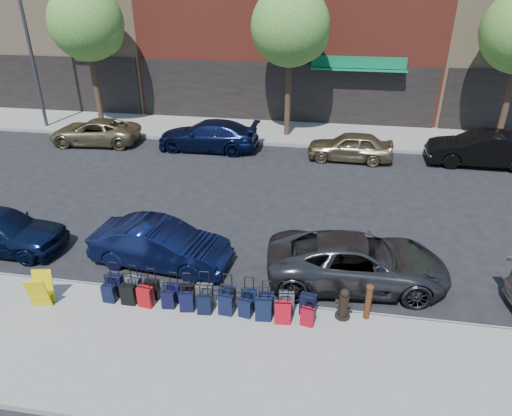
% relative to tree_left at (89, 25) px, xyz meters
% --- Properties ---
extents(ground, '(120.00, 120.00, 0.00)m').
position_rel_tree_left_xyz_m(ground, '(9.86, -9.50, -5.41)').
color(ground, black).
rests_on(ground, ground).
extents(sidewalk_near, '(60.00, 4.00, 0.15)m').
position_rel_tree_left_xyz_m(sidewalk_near, '(9.86, -16.00, -5.34)').
color(sidewalk_near, gray).
rests_on(sidewalk_near, ground).
extents(sidewalk_far, '(60.00, 4.00, 0.15)m').
position_rel_tree_left_xyz_m(sidewalk_far, '(9.86, 0.50, -5.34)').
color(sidewalk_far, gray).
rests_on(sidewalk_far, ground).
extents(curb_near, '(60.00, 0.08, 0.15)m').
position_rel_tree_left_xyz_m(curb_near, '(9.86, -13.98, -5.34)').
color(curb_near, gray).
rests_on(curb_near, ground).
extents(curb_far, '(60.00, 0.08, 0.15)m').
position_rel_tree_left_xyz_m(curb_far, '(9.86, -1.52, -5.34)').
color(curb_far, gray).
rests_on(curb_far, ground).
extents(tree_left, '(3.80, 3.80, 7.27)m').
position_rel_tree_left_xyz_m(tree_left, '(0.00, 0.00, 0.00)').
color(tree_left, black).
rests_on(tree_left, sidewalk_far).
extents(tree_center, '(3.80, 3.80, 7.27)m').
position_rel_tree_left_xyz_m(tree_center, '(10.50, 0.00, 0.00)').
color(tree_center, black).
rests_on(tree_center, sidewalk_far).
extents(streetlight, '(2.59, 0.18, 8.00)m').
position_rel_tree_left_xyz_m(streetlight, '(-2.94, -0.70, -0.75)').
color(streetlight, '#333338').
rests_on(streetlight, sidewalk_far).
extents(suitcase_front_0, '(0.41, 0.23, 0.99)m').
position_rel_tree_left_xyz_m(suitcase_front_0, '(7.33, -14.32, -4.95)').
color(suitcase_front_0, black).
rests_on(suitcase_front_0, sidewalk_near).
extents(suitcase_front_1, '(0.40, 0.25, 0.92)m').
position_rel_tree_left_xyz_m(suitcase_front_1, '(7.83, -14.27, -4.97)').
color(suitcase_front_1, '#3C3C42').
rests_on(suitcase_front_1, sidewalk_near).
extents(suitcase_front_2, '(0.37, 0.21, 0.88)m').
position_rel_tree_left_xyz_m(suitcase_front_2, '(8.34, -14.28, -4.98)').
color(suitcase_front_2, black).
rests_on(suitcase_front_2, sidewalk_near).
extents(suitcase_front_3, '(0.36, 0.21, 0.86)m').
position_rel_tree_left_xyz_m(suitcase_front_3, '(8.94, -14.31, -4.99)').
color(suitcase_front_3, black).
rests_on(suitcase_front_3, sidewalk_near).
extents(suitcase_front_4, '(0.37, 0.24, 0.86)m').
position_rel_tree_left_xyz_m(suitcase_front_4, '(9.30, -14.28, -4.99)').
color(suitcase_front_4, black).
rests_on(suitcase_front_4, sidewalk_near).
extents(suitcase_front_5, '(0.43, 0.25, 1.00)m').
position_rel_tree_left_xyz_m(suitcase_front_5, '(9.78, -14.35, -4.95)').
color(suitcase_front_5, '#353539').
rests_on(suitcase_front_5, sidewalk_near).
extents(suitcase_front_6, '(0.43, 0.28, 0.97)m').
position_rel_tree_left_xyz_m(suitcase_front_6, '(10.36, -14.31, -4.96)').
color(suitcase_front_6, black).
rests_on(suitcase_front_6, sidewalk_near).
extents(suitcase_front_7, '(0.41, 0.25, 0.94)m').
position_rel_tree_left_xyz_m(suitcase_front_7, '(10.92, -14.30, -4.97)').
color(suitcase_front_7, black).
rests_on(suitcase_front_7, sidewalk_near).
extents(suitcase_front_8, '(0.39, 0.22, 0.91)m').
position_rel_tree_left_xyz_m(suitcase_front_8, '(11.37, -14.34, -4.98)').
color(suitcase_front_8, black).
rests_on(suitcase_front_8, sidewalk_near).
extents(suitcase_front_9, '(0.40, 0.25, 0.90)m').
position_rel_tree_left_xyz_m(suitcase_front_9, '(11.88, -14.26, -4.98)').
color(suitcase_front_9, '#3C3C41').
rests_on(suitcase_front_9, sidewalk_near).
extents(suitcase_front_10, '(0.43, 0.29, 0.95)m').
position_rel_tree_left_xyz_m(suitcase_front_10, '(12.41, -14.27, -4.96)').
color(suitcase_front_10, black).
rests_on(suitcase_front_10, sidewalk_near).
extents(suitcase_back_0, '(0.35, 0.21, 0.80)m').
position_rel_tree_left_xyz_m(suitcase_back_0, '(7.29, -14.62, -5.01)').
color(suitcase_back_0, black).
rests_on(suitcase_back_0, sidewalk_near).
extents(suitcase_back_1, '(0.38, 0.22, 0.90)m').
position_rel_tree_left_xyz_m(suitcase_back_1, '(7.82, -14.61, -4.98)').
color(suitcase_back_1, black).
rests_on(suitcase_back_1, sidewalk_near).
extents(suitcase_back_2, '(0.41, 0.28, 0.92)m').
position_rel_tree_left_xyz_m(suitcase_back_2, '(8.29, -14.63, -4.98)').
color(suitcase_back_2, '#9A090F').
rests_on(suitcase_back_2, sidewalk_near).
extents(suitcase_back_3, '(0.34, 0.22, 0.77)m').
position_rel_tree_left_xyz_m(suitcase_back_3, '(8.88, -14.60, -5.02)').
color(suitcase_back_3, black).
rests_on(suitcase_back_3, sidewalk_near).
extents(suitcase_back_4, '(0.38, 0.26, 0.84)m').
position_rel_tree_left_xyz_m(suitcase_back_4, '(9.38, -14.63, -5.00)').
color(suitcase_back_4, black).
rests_on(suitcase_back_4, sidewalk_near).
extents(suitcase_back_5, '(0.37, 0.24, 0.84)m').
position_rel_tree_left_xyz_m(suitcase_back_5, '(9.85, -14.66, -5.00)').
color(suitcase_back_5, black).
rests_on(suitcase_back_5, sidewalk_near).
extents(suitcase_back_6, '(0.38, 0.24, 0.87)m').
position_rel_tree_left_xyz_m(suitcase_back_6, '(10.39, -14.59, -4.99)').
color(suitcase_back_6, black).
rests_on(suitcase_back_6, sidewalk_near).
extents(suitcase_back_7, '(0.35, 0.24, 0.78)m').
position_rel_tree_left_xyz_m(suitcase_back_7, '(10.88, -14.60, -5.02)').
color(suitcase_back_7, black).
rests_on(suitcase_back_7, sidewalk_near).
extents(suitcase_back_8, '(0.42, 0.27, 0.95)m').
position_rel_tree_left_xyz_m(suitcase_back_8, '(11.34, -14.64, -4.97)').
color(suitcase_back_8, black).
rests_on(suitcase_back_8, sidewalk_near).
extents(suitcase_back_9, '(0.41, 0.26, 0.93)m').
position_rel_tree_left_xyz_m(suitcase_back_9, '(11.83, -14.67, -4.97)').
color(suitcase_back_9, '#B00B19').
rests_on(suitcase_back_9, sidewalk_near).
extents(suitcase_back_10, '(0.36, 0.25, 0.77)m').
position_rel_tree_left_xyz_m(suitcase_back_10, '(12.43, -14.66, -5.02)').
color(suitcase_back_10, maroon).
rests_on(suitcase_back_10, sidewalk_near).
extents(fire_hydrant, '(0.43, 0.38, 0.84)m').
position_rel_tree_left_xyz_m(fire_hydrant, '(13.28, -14.23, -4.87)').
color(fire_hydrant, black).
rests_on(fire_hydrant, sidewalk_near).
extents(bollard, '(0.18, 0.18, 0.95)m').
position_rel_tree_left_xyz_m(bollard, '(13.86, -14.16, -4.77)').
color(bollard, '#38190C').
rests_on(bollard, sidewalk_near).
extents(display_rack, '(0.60, 0.64, 0.90)m').
position_rel_tree_left_xyz_m(display_rack, '(5.64, -15.01, -4.82)').
color(display_rack, '#D5BF0B').
rests_on(display_rack, sidewalk_near).
extents(car_near_1, '(4.23, 1.83, 1.35)m').
position_rel_tree_left_xyz_m(car_near_1, '(7.95, -12.55, -4.74)').
color(car_near_1, '#0D1439').
rests_on(car_near_1, ground).
extents(car_near_2, '(5.15, 2.69, 1.38)m').
position_rel_tree_left_xyz_m(car_near_2, '(13.64, -12.49, -4.72)').
color(car_near_2, '#38373A').
rests_on(car_near_2, ground).
extents(car_far_0, '(4.64, 2.44, 1.24)m').
position_rel_tree_left_xyz_m(car_far_0, '(0.84, -2.69, -4.79)').
color(car_far_0, '#95865B').
rests_on(car_far_0, ground).
extents(car_far_1, '(4.95, 2.04, 1.43)m').
position_rel_tree_left_xyz_m(car_far_1, '(6.74, -2.56, -4.70)').
color(car_far_1, '#0B1333').
rests_on(car_far_1, ground).
extents(car_far_2, '(3.93, 1.67, 1.32)m').
position_rel_tree_left_xyz_m(car_far_2, '(13.60, -2.87, -4.75)').
color(car_far_2, '#95825B').
rests_on(car_far_2, ground).
extents(car_far_3, '(4.71, 1.72, 1.54)m').
position_rel_tree_left_xyz_m(car_far_3, '(19.39, -2.56, -4.64)').
color(car_far_3, black).
rests_on(car_far_3, ground).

